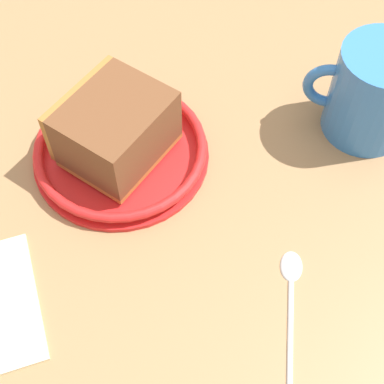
% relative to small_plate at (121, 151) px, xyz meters
% --- Properties ---
extents(ground_plane, '(1.16, 1.16, 0.02)m').
position_rel_small_plate_xyz_m(ground_plane, '(0.11, -0.06, -0.02)').
color(ground_plane, '#936D47').
extents(small_plate, '(0.18, 0.18, 0.02)m').
position_rel_small_plate_xyz_m(small_plate, '(0.00, 0.00, 0.00)').
color(small_plate, red).
rests_on(small_plate, ground_plane).
extents(cake_slice, '(0.13, 0.13, 0.06)m').
position_rel_small_plate_xyz_m(cake_slice, '(-0.00, 0.00, 0.03)').
color(cake_slice, '#9E662D').
rests_on(cake_slice, small_plate).
extents(tea_mug, '(0.11, 0.09, 0.10)m').
position_rel_small_plate_xyz_m(tea_mug, '(0.25, 0.05, 0.04)').
color(tea_mug, '#3372BF').
rests_on(tea_mug, ground_plane).
extents(teaspoon, '(0.02, 0.13, 0.01)m').
position_rel_small_plate_xyz_m(teaspoon, '(0.16, -0.14, -0.01)').
color(teaspoon, silver).
rests_on(teaspoon, ground_plane).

